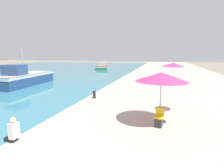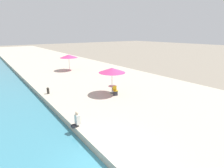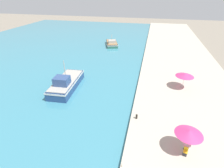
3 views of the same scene
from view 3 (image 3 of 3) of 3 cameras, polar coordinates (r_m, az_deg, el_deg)
The scene contains 9 objects.
water_basin at distance 54.31m, azimuth -20.99°, elevation 11.17°, with size 56.00×90.00×0.04m.
quay_promenade at distance 45.91m, azimuth 20.61°, elevation 8.55°, with size 16.00×90.00×0.52m.
fishing_boat_near at distance 29.69m, azimuth -14.73°, elevation 0.25°, with size 3.85×9.00×4.82m.
fishing_boat_mid at distance 52.30m, azimuth -0.07°, elevation 13.17°, with size 4.90×7.30×3.21m.
cafe_umbrella_pink at distance 18.32m, azimuth 23.88°, elevation -14.25°, with size 2.60×2.60×2.62m.
cafe_umbrella_white at distance 29.68m, azimuth 22.69°, elevation 2.78°, with size 2.81×2.81×2.53m.
cafe_table at distance 19.68m, azimuth 23.12°, elevation -18.05°, with size 0.80×0.80×0.74m.
cafe_chair_left at distance 19.31m, azimuth 22.77°, elevation -19.95°, with size 0.49×0.51×0.91m.
mooring_bollard at distance 22.06m, azimuth 8.05°, elevation -10.36°, with size 0.26×0.26×0.65m.
Camera 3 is at (1.60, -6.12, 14.65)m, focal length 28.00 mm.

